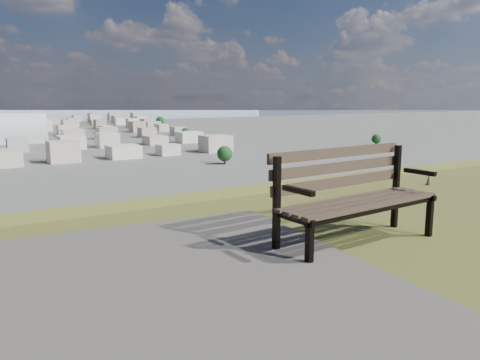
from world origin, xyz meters
TOP-DOWN VIEW (x-y plane):
  - park_bench at (-0.70, 1.75)m, footprint 1.67×0.62m
  - gravel_patch at (-2.39, 1.33)m, footprint 2.95×3.94m

SIDE VIEW (x-z plane):
  - gravel_patch at x=-2.39m, z-range 25.00..25.07m
  - park_bench at x=-0.70m, z-range 25.06..25.91m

